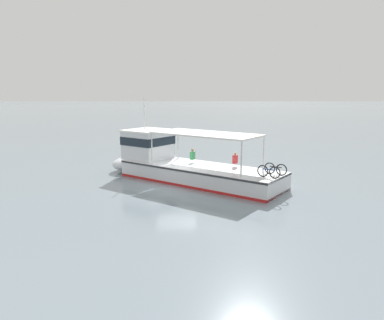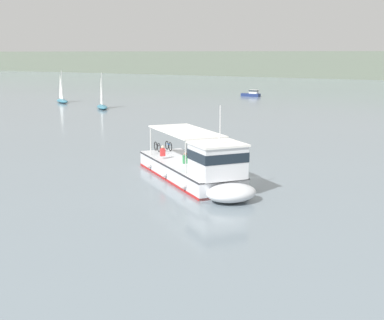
{
  "view_description": "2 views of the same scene",
  "coord_description": "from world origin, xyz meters",
  "px_view_note": "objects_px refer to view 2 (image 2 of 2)",
  "views": [
    {
      "loc": [
        -1.26,
        22.2,
        5.71
      ],
      "look_at": [
        -0.96,
        -0.82,
        1.4
      ],
      "focal_mm": 34.28,
      "sensor_mm": 36.0,
      "label": 1
    },
    {
      "loc": [
        16.85,
        -30.15,
        8.26
      ],
      "look_at": [
        -0.96,
        -0.82,
        1.4
      ],
      "focal_mm": 50.35,
      "sensor_mm": 36.0,
      "label": 2
    }
  ],
  "objects_px": {
    "ferry_main": "(198,169)",
    "sailboat_horizon_east": "(62,100)",
    "motorboat_outer_anchorage": "(252,94)",
    "sailboat_near_port": "(102,105)"
  },
  "relations": [
    {
      "from": "ferry_main",
      "to": "sailboat_horizon_east",
      "type": "bearing_deg",
      "value": 142.55
    },
    {
      "from": "motorboat_outer_anchorage",
      "to": "sailboat_near_port",
      "type": "bearing_deg",
      "value": -105.57
    },
    {
      "from": "ferry_main",
      "to": "sailboat_horizon_east",
      "type": "xyz_separation_m",
      "value": [
        -48.6,
        37.23,
        -0.47
      ]
    },
    {
      "from": "sailboat_horizon_east",
      "to": "ferry_main",
      "type": "bearing_deg",
      "value": -37.45
    },
    {
      "from": "motorboat_outer_anchorage",
      "to": "sailboat_near_port",
      "type": "xyz_separation_m",
      "value": [
        -9.18,
        -32.95,
        -0.0
      ]
    },
    {
      "from": "motorboat_outer_anchorage",
      "to": "sailboat_horizon_east",
      "type": "xyz_separation_m",
      "value": [
        -21.57,
        -28.7,
        -0.0
      ]
    },
    {
      "from": "ferry_main",
      "to": "sailboat_near_port",
      "type": "bearing_deg",
      "value": 137.68
    },
    {
      "from": "sailboat_horizon_east",
      "to": "motorboat_outer_anchorage",
      "type": "bearing_deg",
      "value": 53.08
    },
    {
      "from": "sailboat_horizon_east",
      "to": "sailboat_near_port",
      "type": "bearing_deg",
      "value": -18.93
    },
    {
      "from": "ferry_main",
      "to": "sailboat_horizon_east",
      "type": "height_order",
      "value": "sailboat_horizon_east"
    }
  ]
}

